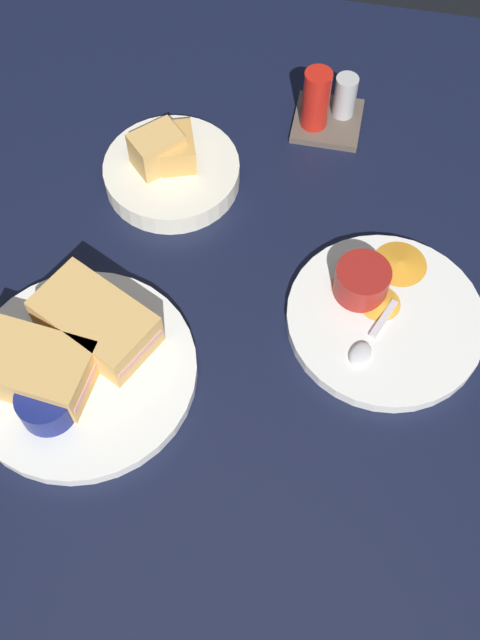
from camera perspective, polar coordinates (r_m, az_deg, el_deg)
ground_plane at (r=91.30cm, az=-3.31°, el=2.03°), size 110.00×110.00×3.00cm
plate_sandwich_main at (r=85.32cm, az=-11.82°, el=-3.83°), size 25.43×25.43×1.60cm
sandwich_half_near at (r=84.31cm, az=-10.82°, el=-0.11°), size 15.02×12.54×4.80cm
sandwich_half_far at (r=83.26cm, az=-15.48°, el=-3.36°), size 13.92×8.92×4.80cm
ramekin_dark_sauce at (r=81.44cm, az=-14.41°, el=-6.13°), size 6.02×6.02×3.65cm
spoon_by_dark_ramekin at (r=84.46cm, az=-12.75°, el=-3.60°), size 2.59×9.96×0.80cm
plate_chips_companion at (r=88.24cm, az=10.88°, el=0.07°), size 22.66×22.66×1.60cm
ramekin_light_gravy at (r=87.09cm, az=9.18°, el=2.99°), size 6.31×6.31×3.89cm
spoon_by_gravy_ramekin at (r=84.85cm, az=9.48°, el=-1.90°), size 5.13×9.68×0.80cm
plantain_chip_scatter at (r=89.50cm, az=10.25°, el=2.94°), size 13.24×13.32×0.60cm
bread_basket_rear at (r=98.28cm, az=-5.24°, el=11.32°), size 17.30×17.30×7.85cm
condiment_caddy at (r=104.37cm, az=6.52°, el=15.74°), size 9.00×9.00×9.50cm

